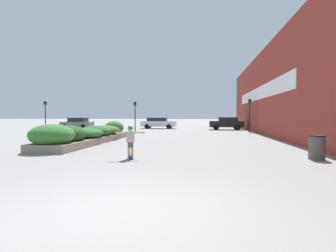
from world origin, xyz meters
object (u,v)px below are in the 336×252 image
(car_leftmost, at_px, (77,123))
(car_center_left, at_px, (158,123))
(skateboard, at_px, (131,157))
(skateboarder, at_px, (130,138))
(trash_bin, at_px, (317,147))
(traffic_light_right, at_px, (250,110))
(car_rightmost, at_px, (321,124))
(traffic_light_far_left, at_px, (45,110))
(traffic_light_left, at_px, (135,111))
(car_center_right, at_px, (227,123))

(car_leftmost, bearing_deg, car_center_left, -78.32)
(skateboard, distance_m, car_leftmost, 26.68)
(skateboarder, relative_size, trash_bin, 1.29)
(skateboarder, relative_size, car_center_left, 0.26)
(car_leftmost, height_order, traffic_light_right, traffic_light_right)
(skateboarder, bearing_deg, car_leftmost, 101.59)
(car_center_left, bearing_deg, car_rightmost, 91.57)
(trash_bin, relative_size, traffic_light_far_left, 0.27)
(skateboarder, xyz_separation_m, traffic_light_right, (7.64, 18.03, 1.52))
(trash_bin, relative_size, car_center_left, 0.20)
(car_leftmost, xyz_separation_m, traffic_light_right, (21.37, -4.83, 1.58))
(car_center_left, distance_m, traffic_light_far_left, 14.10)
(traffic_light_right, bearing_deg, car_leftmost, 167.26)
(car_center_left, bearing_deg, traffic_light_left, -11.29)
(skateboard, distance_m, car_center_right, 23.62)
(car_leftmost, bearing_deg, traffic_light_right, -102.74)
(car_center_right, height_order, traffic_light_far_left, traffic_light_far_left)
(trash_bin, distance_m, car_leftmost, 30.45)
(trash_bin, relative_size, car_leftmost, 0.23)
(trash_bin, bearing_deg, traffic_light_left, 124.38)
(skateboard, relative_size, traffic_light_right, 0.19)
(car_leftmost, bearing_deg, skateboarder, -149.01)
(skateboard, xyz_separation_m, car_center_right, (5.74, 22.90, 0.76))
(trash_bin, distance_m, traffic_light_right, 17.37)
(trash_bin, xyz_separation_m, traffic_light_far_left, (-22.89, 17.99, 1.88))
(skateboarder, xyz_separation_m, car_rightmost, (17.78, 25.63, -0.09))
(skateboard, height_order, trash_bin, trash_bin)
(trash_bin, xyz_separation_m, car_center_left, (-10.37, 24.28, 0.30))
(car_leftmost, height_order, car_center_left, same)
(skateboarder, distance_m, car_center_left, 25.25)
(skateboard, bearing_deg, traffic_light_far_left, 110.47)
(traffic_light_right, bearing_deg, traffic_light_far_left, 178.21)
(car_center_left, relative_size, traffic_light_left, 1.46)
(traffic_light_left, distance_m, traffic_light_right, 12.20)
(skateboard, relative_size, car_center_left, 0.14)
(car_leftmost, relative_size, traffic_light_left, 1.25)
(skateboard, height_order, car_center_right, car_center_right)
(car_leftmost, xyz_separation_m, car_center_right, (19.47, 0.03, 0.06))
(car_center_left, distance_m, traffic_light_left, 7.34)
(trash_bin, height_order, car_center_left, car_center_left)
(car_rightmost, height_order, traffic_light_left, traffic_light_left)
(skateboard, xyz_separation_m, skateboarder, (0.00, -0.00, 0.76))
(car_center_left, bearing_deg, car_center_right, 76.37)
(trash_bin, bearing_deg, skateboard, -173.91)
(car_leftmost, height_order, traffic_light_far_left, traffic_light_far_left)
(traffic_light_right, bearing_deg, car_center_left, 146.96)
(traffic_light_right, height_order, traffic_light_far_left, traffic_light_far_left)
(skateboard, relative_size, car_rightmost, 0.17)
(car_leftmost, relative_size, car_rightmost, 1.04)
(traffic_light_left, bearing_deg, car_leftmost, 152.04)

